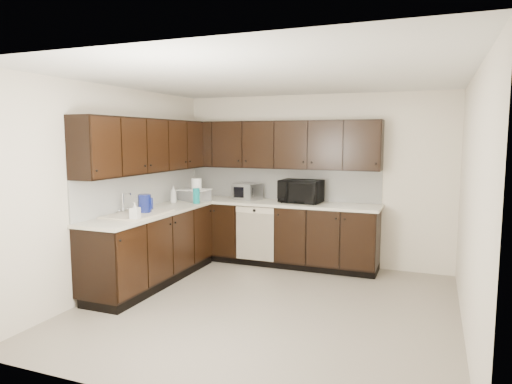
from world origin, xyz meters
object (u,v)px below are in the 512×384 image
(sink, at_px, (138,220))
(storage_bin, at_px, (194,195))
(microwave, at_px, (301,191))
(toaster_oven, at_px, (247,191))
(blue_pitcher, at_px, (145,204))

(sink, bearing_deg, storage_bin, 88.73)
(sink, bearing_deg, microwave, 48.17)
(sink, height_order, storage_bin, sink)
(toaster_oven, relative_size, blue_pitcher, 1.61)
(sink, height_order, toaster_oven, sink)
(toaster_oven, xyz_separation_m, blue_pitcher, (-0.68, -1.68, -0.00))
(blue_pitcher, bearing_deg, sink, -108.82)
(microwave, bearing_deg, storage_bin, -162.61)
(storage_bin, distance_m, blue_pitcher, 1.26)
(microwave, relative_size, blue_pitcher, 2.45)
(storage_bin, relative_size, blue_pitcher, 1.75)
(sink, distance_m, toaster_oven, 1.92)
(microwave, bearing_deg, blue_pitcher, -129.56)
(microwave, distance_m, toaster_oven, 0.85)
(microwave, xyz_separation_m, blue_pitcher, (-1.53, -1.65, -0.04))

